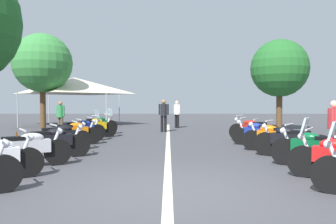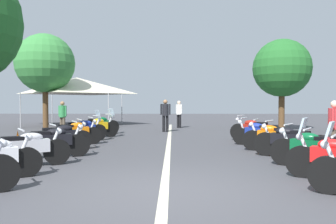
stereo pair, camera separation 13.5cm
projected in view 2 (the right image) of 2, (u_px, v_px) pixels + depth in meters
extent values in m
plane|color=#424247|center=(164.00, 191.00, 5.77)|extent=(80.00, 80.00, 0.00)
cube|color=beige|center=(168.00, 148.00, 11.14)|extent=(23.92, 0.16, 0.01)
cylinder|color=black|center=(0.00, 173.00, 5.67)|extent=(0.48, 0.60, 0.64)
sphere|color=silver|center=(3.00, 144.00, 5.68)|extent=(0.14, 0.14, 0.14)
cylinder|color=black|center=(27.00, 162.00, 6.84)|extent=(0.44, 0.58, 0.60)
cylinder|color=silver|center=(23.00, 148.00, 6.80)|extent=(0.22, 0.28, 0.58)
cylinder|color=silver|center=(21.00, 130.00, 6.77)|extent=(0.54, 0.37, 0.04)
sphere|color=silver|center=(29.00, 137.00, 6.85)|extent=(0.14, 0.14, 0.14)
cylinder|color=black|center=(57.00, 152.00, 8.18)|extent=(0.45, 0.61, 0.63)
cube|color=silver|center=(23.00, 146.00, 7.79)|extent=(0.84, 1.14, 0.30)
ellipsoid|color=silver|center=(31.00, 137.00, 7.88)|extent=(0.49, 0.58, 0.22)
cube|color=black|center=(12.00, 139.00, 7.67)|extent=(0.47, 0.55, 0.12)
cylinder|color=silver|center=(54.00, 140.00, 8.14)|extent=(0.21, 0.28, 0.58)
cylinder|color=silver|center=(53.00, 125.00, 8.11)|extent=(0.55, 0.35, 0.04)
sphere|color=silver|center=(59.00, 131.00, 8.19)|extent=(0.14, 0.14, 0.14)
cylinder|color=silver|center=(1.00, 159.00, 7.72)|extent=(0.35, 0.51, 0.08)
cylinder|color=black|center=(78.00, 145.00, 9.46)|extent=(0.41, 0.63, 0.64)
cylinder|color=black|center=(19.00, 148.00, 8.80)|extent=(0.41, 0.63, 0.64)
cube|color=black|center=(49.00, 140.00, 9.12)|extent=(0.77, 1.17, 0.30)
ellipsoid|color=black|center=(56.00, 132.00, 9.19)|extent=(0.46, 0.58, 0.22)
cube|color=black|center=(41.00, 134.00, 9.02)|extent=(0.44, 0.55, 0.12)
cylinder|color=silver|center=(76.00, 134.00, 9.42)|extent=(0.19, 0.29, 0.58)
cylinder|color=silver|center=(74.00, 122.00, 9.40)|extent=(0.57, 0.31, 0.04)
sphere|color=silver|center=(80.00, 127.00, 9.46)|extent=(0.14, 0.14, 0.14)
cylinder|color=silver|center=(31.00, 150.00, 9.10)|extent=(0.31, 0.53, 0.08)
cylinder|color=black|center=(82.00, 140.00, 10.89)|extent=(0.41, 0.61, 0.62)
cylinder|color=black|center=(32.00, 142.00, 10.22)|extent=(0.41, 0.61, 0.62)
cube|color=black|center=(58.00, 135.00, 10.55)|extent=(0.77, 1.15, 0.30)
ellipsoid|color=black|center=(64.00, 129.00, 10.63)|extent=(0.47, 0.58, 0.22)
cube|color=black|center=(51.00, 130.00, 10.45)|extent=(0.45, 0.55, 0.12)
cylinder|color=silver|center=(80.00, 131.00, 10.86)|extent=(0.19, 0.29, 0.58)
cylinder|color=silver|center=(79.00, 119.00, 10.83)|extent=(0.57, 0.32, 0.04)
sphere|color=silver|center=(84.00, 124.00, 10.90)|extent=(0.14, 0.14, 0.14)
cylinder|color=silver|center=(42.00, 144.00, 10.52)|extent=(0.32, 0.53, 0.08)
cylinder|color=black|center=(93.00, 135.00, 12.28)|extent=(0.41, 0.62, 0.63)
cylinder|color=black|center=(50.00, 137.00, 11.60)|extent=(0.41, 0.62, 0.63)
cube|color=orange|center=(72.00, 131.00, 11.93)|extent=(0.77, 1.14, 0.30)
ellipsoid|color=orange|center=(77.00, 126.00, 12.01)|extent=(0.47, 0.58, 0.22)
cube|color=black|center=(66.00, 126.00, 11.83)|extent=(0.45, 0.55, 0.12)
cylinder|color=silver|center=(92.00, 127.00, 12.24)|extent=(0.20, 0.29, 0.58)
cylinder|color=silver|center=(90.00, 117.00, 12.21)|extent=(0.57, 0.32, 0.04)
sphere|color=silver|center=(95.00, 122.00, 12.28)|extent=(0.14, 0.14, 0.14)
cylinder|color=silver|center=(58.00, 139.00, 11.90)|extent=(0.33, 0.52, 0.08)
cylinder|color=black|center=(98.00, 132.00, 13.46)|extent=(0.48, 0.62, 0.65)
cylinder|color=black|center=(63.00, 134.00, 12.69)|extent=(0.48, 0.62, 0.65)
cube|color=navy|center=(81.00, 128.00, 13.07)|extent=(0.83, 1.05, 0.30)
ellipsoid|color=navy|center=(86.00, 123.00, 13.16)|extent=(0.51, 0.58, 0.22)
cube|color=black|center=(75.00, 124.00, 12.94)|extent=(0.48, 0.54, 0.12)
cylinder|color=silver|center=(97.00, 125.00, 13.42)|extent=(0.22, 0.28, 0.58)
cylinder|color=silver|center=(96.00, 116.00, 13.39)|extent=(0.54, 0.38, 0.04)
sphere|color=silver|center=(99.00, 120.00, 13.47)|extent=(0.14, 0.14, 0.14)
cylinder|color=silver|center=(69.00, 136.00, 13.00)|extent=(0.37, 0.50, 0.08)
cube|color=silver|center=(98.00, 114.00, 13.43)|extent=(0.37, 0.30, 0.32)
cylinder|color=black|center=(111.00, 129.00, 14.84)|extent=(0.50, 0.63, 0.67)
cylinder|color=black|center=(76.00, 131.00, 13.98)|extent=(0.50, 0.63, 0.67)
cube|color=#EAB214|center=(94.00, 126.00, 14.41)|extent=(0.90, 1.12, 0.30)
ellipsoid|color=#EAB214|center=(98.00, 121.00, 14.50)|extent=(0.51, 0.58, 0.22)
cube|color=black|center=(89.00, 122.00, 14.28)|extent=(0.49, 0.54, 0.12)
cylinder|color=silver|center=(109.00, 123.00, 14.80)|extent=(0.22, 0.28, 0.58)
cylinder|color=silver|center=(108.00, 114.00, 14.77)|extent=(0.53, 0.39, 0.04)
sphere|color=silver|center=(112.00, 118.00, 14.86)|extent=(0.14, 0.14, 0.14)
cylinder|color=silver|center=(82.00, 133.00, 14.31)|extent=(0.38, 0.50, 0.08)
cube|color=silver|center=(110.00, 113.00, 14.81)|extent=(0.37, 0.30, 0.32)
cylinder|color=black|center=(112.00, 127.00, 16.29)|extent=(0.49, 0.63, 0.67)
cylinder|color=black|center=(83.00, 128.00, 15.50)|extent=(0.49, 0.63, 0.67)
cube|color=#0C592D|center=(98.00, 124.00, 15.89)|extent=(0.85, 1.06, 0.30)
ellipsoid|color=#0C592D|center=(102.00, 119.00, 15.99)|extent=(0.51, 0.58, 0.22)
cube|color=black|center=(94.00, 120.00, 15.77)|extent=(0.48, 0.54, 0.12)
cylinder|color=silver|center=(111.00, 121.00, 16.25)|extent=(0.22, 0.28, 0.58)
cylinder|color=silver|center=(110.00, 113.00, 16.22)|extent=(0.54, 0.38, 0.04)
sphere|color=silver|center=(113.00, 117.00, 16.31)|extent=(0.14, 0.14, 0.14)
cylinder|color=silver|center=(88.00, 130.00, 15.82)|extent=(0.37, 0.50, 0.08)
cube|color=silver|center=(112.00, 112.00, 16.26)|extent=(0.37, 0.30, 0.32)
cylinder|color=black|center=(328.00, 175.00, 5.57)|extent=(0.46, 0.60, 0.63)
cylinder|color=silver|center=(332.00, 157.00, 5.52)|extent=(0.22, 0.28, 0.58)
cylinder|color=silver|center=(335.00, 135.00, 5.49)|extent=(0.54, 0.37, 0.04)
sphere|color=silver|center=(325.00, 145.00, 5.58)|extent=(0.14, 0.14, 0.14)
cube|color=silver|center=(330.00, 131.00, 5.53)|extent=(0.37, 0.30, 0.32)
cylinder|color=black|center=(302.00, 162.00, 6.79)|extent=(0.47, 0.61, 0.64)
ellipsoid|color=red|center=(332.00, 145.00, 6.47)|extent=(0.50, 0.58, 0.22)
cylinder|color=silver|center=(305.00, 147.00, 6.75)|extent=(0.22, 0.28, 0.58)
cylinder|color=silver|center=(307.00, 129.00, 6.72)|extent=(0.54, 0.37, 0.04)
sphere|color=silver|center=(299.00, 137.00, 6.81)|extent=(0.14, 0.14, 0.14)
cube|color=silver|center=(303.00, 125.00, 6.76)|extent=(0.37, 0.30, 0.32)
cylinder|color=black|center=(284.00, 152.00, 8.12)|extent=(0.49, 0.61, 0.65)
cube|color=#0C592D|center=(316.00, 147.00, 7.69)|extent=(0.87, 1.06, 0.30)
ellipsoid|color=#0C592D|center=(308.00, 137.00, 7.79)|extent=(0.51, 0.57, 0.22)
cube|color=black|center=(326.00, 139.00, 7.55)|extent=(0.49, 0.54, 0.12)
cylinder|color=silver|center=(287.00, 139.00, 8.07)|extent=(0.23, 0.28, 0.58)
cylinder|color=silver|center=(288.00, 125.00, 8.04)|extent=(0.53, 0.39, 0.04)
sphere|color=silver|center=(282.00, 131.00, 8.13)|extent=(0.14, 0.14, 0.14)
cylinder|color=silver|center=(335.00, 162.00, 7.29)|extent=(0.38, 0.49, 0.08)
cylinder|color=black|center=(266.00, 144.00, 9.57)|extent=(0.49, 0.63, 0.67)
cylinder|color=black|center=(320.00, 148.00, 8.74)|extent=(0.49, 0.63, 0.67)
cube|color=black|center=(292.00, 139.00, 9.15)|extent=(0.85, 1.07, 0.30)
ellipsoid|color=black|center=(285.00, 132.00, 9.25)|extent=(0.51, 0.58, 0.22)
cube|color=black|center=(300.00, 133.00, 9.02)|extent=(0.49, 0.54, 0.12)
cylinder|color=silver|center=(268.00, 134.00, 9.53)|extent=(0.22, 0.28, 0.58)
cylinder|color=silver|center=(269.00, 121.00, 9.50)|extent=(0.53, 0.38, 0.04)
sphere|color=silver|center=(264.00, 126.00, 9.59)|extent=(0.14, 0.14, 0.14)
cylinder|color=silver|center=(307.00, 152.00, 8.76)|extent=(0.38, 0.50, 0.08)
cylinder|color=black|center=(253.00, 140.00, 10.66)|extent=(0.39, 0.64, 0.64)
cylinder|color=black|center=(299.00, 142.00, 10.08)|extent=(0.39, 0.64, 0.64)
cube|color=orange|center=(275.00, 135.00, 10.37)|extent=(0.68, 1.06, 0.30)
ellipsoid|color=orange|center=(269.00, 129.00, 10.44)|extent=(0.45, 0.58, 0.22)
cube|color=black|center=(283.00, 130.00, 10.27)|extent=(0.44, 0.54, 0.12)
cylinder|color=silver|center=(255.00, 131.00, 10.63)|extent=(0.18, 0.29, 0.58)
cylinder|color=silver|center=(256.00, 119.00, 10.60)|extent=(0.58, 0.29, 0.04)
sphere|color=silver|center=(251.00, 124.00, 10.67)|extent=(0.14, 0.14, 0.14)
cylinder|color=silver|center=(288.00, 146.00, 10.04)|extent=(0.30, 0.53, 0.08)
cylinder|color=black|center=(241.00, 136.00, 12.10)|extent=(0.42, 0.60, 0.61)
cylinder|color=black|center=(281.00, 138.00, 11.40)|extent=(0.42, 0.60, 0.61)
cube|color=navy|center=(261.00, 132.00, 11.74)|extent=(0.77, 1.06, 0.30)
ellipsoid|color=navy|center=(256.00, 126.00, 11.83)|extent=(0.48, 0.58, 0.22)
cube|color=black|center=(267.00, 127.00, 11.63)|extent=(0.46, 0.55, 0.12)
cylinder|color=silver|center=(243.00, 128.00, 12.06)|extent=(0.20, 0.29, 0.58)
cylinder|color=silver|center=(244.00, 118.00, 12.03)|extent=(0.56, 0.34, 0.04)
sphere|color=silver|center=(240.00, 122.00, 12.11)|extent=(0.14, 0.14, 0.14)
cylinder|color=silver|center=(272.00, 141.00, 11.38)|extent=(0.34, 0.52, 0.08)
cylinder|color=black|center=(238.00, 132.00, 13.54)|extent=(0.49, 0.63, 0.67)
cylinder|color=black|center=(273.00, 134.00, 12.75)|extent=(0.49, 0.63, 0.67)
cube|color=maroon|center=(255.00, 128.00, 13.14)|extent=(0.82, 1.04, 0.30)
ellipsoid|color=maroon|center=(251.00, 123.00, 13.24)|extent=(0.51, 0.58, 0.22)
cube|color=black|center=(261.00, 124.00, 13.01)|extent=(0.48, 0.54, 0.12)
cylinder|color=silver|center=(240.00, 124.00, 13.50)|extent=(0.22, 0.28, 0.58)
cylinder|color=silver|center=(241.00, 116.00, 13.47)|extent=(0.54, 0.38, 0.04)
sphere|color=silver|center=(237.00, 119.00, 13.56)|extent=(0.14, 0.14, 0.14)
cylinder|color=silver|center=(264.00, 136.00, 12.76)|extent=(0.37, 0.50, 0.08)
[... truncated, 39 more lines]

